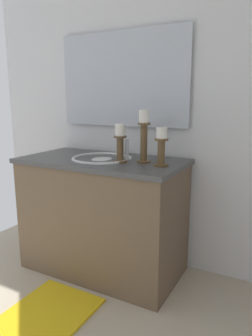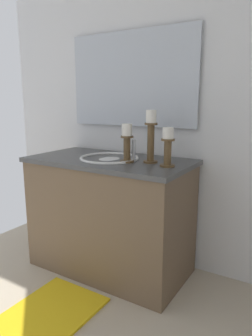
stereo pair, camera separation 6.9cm
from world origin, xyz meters
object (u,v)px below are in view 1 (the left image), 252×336
Objects in this scene: candle_holder_tall at (161,146)px; bath_mat at (43,318)px; sink_basin at (102,164)px; candle_holder_mid at (120,142)px; candle_holder_short at (144,135)px; vanity_cabinet at (103,215)px; mirror at (122,79)px.

candle_holder_tall is 1.17m from bath_mat.
bath_mat is at bearing -0.09° from sink_basin.
sink_basin is 1.66× the size of candle_holder_mid.
candle_holder_short reaches higher than candle_holder_tall.
candle_holder_short is 1.20m from bath_mat.
vanity_cabinet is 4.82× the size of candle_holder_tall.
mirror reaches higher than candle_holder_mid.
candle_holder_tall is at bearing 54.90° from mirror.
candle_holder_short reaches higher than sink_basin.
candle_holder_tall reaches higher than bath_mat.
candle_holder_short is at bearing 95.00° from sink_basin.
vanity_cabinet is at bearing -90.00° from sink_basin.
sink_basin is 1.23× the size of candle_holder_short.
candle_holder_mid reaches higher than vanity_cabinet.
candle_holder_mid is at bearing 75.85° from sink_basin.
sink_basin is 0.67× the size of bath_mat.
sink_basin is (0.00, 0.00, 0.36)m from vanity_cabinet.
bath_mat is (0.65, -0.30, -0.96)m from candle_holder_short.
candle_holder_short is at bearing 94.98° from vanity_cabinet.
mirror is 3.08× the size of candle_holder_short.
mirror is at bearing -130.59° from candle_holder_short.
sink_basin is 1.75× the size of candle_holder_tall.
candle_holder_tall is at bearing 86.57° from sink_basin.
bath_mat is (0.63, 0.00, -0.39)m from vanity_cabinet.
mirror is 4.16× the size of candle_holder_mid.
bath_mat is (0.91, -0.00, -1.32)m from mirror.
mirror is 0.53m from candle_holder_short.
mirror reaches higher than vanity_cabinet.
candle_holder_mid is 0.40× the size of bath_mat.
bath_mat is at bearing -24.50° from candle_holder_short.
bath_mat is at bearing -0.00° from mirror.
vanity_cabinet is 0.36m from sink_basin.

